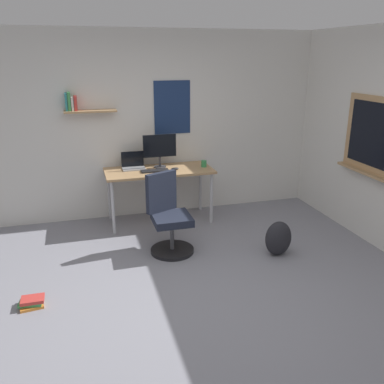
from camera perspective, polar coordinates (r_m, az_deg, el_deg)
name	(u,v)px	position (r m, az deg, el deg)	size (l,w,h in m)	color
ground_plane	(202,297)	(4.18, 1.35, -14.32)	(5.20, 5.20, 0.00)	gray
wall_back	(152,125)	(5.97, -5.60, 9.13)	(5.00, 0.30, 2.60)	silver
desk	(159,175)	(5.72, -4.55, 2.39)	(1.47, 0.65, 0.76)	tan
office_chair	(169,219)	(4.92, -3.25, -3.71)	(0.54, 0.56, 0.95)	black
laptop	(133,165)	(5.78, -8.11, 3.76)	(0.31, 0.21, 0.23)	#ADAFB5
monitor_primary	(160,149)	(5.74, -4.49, 6.00)	(0.46, 0.17, 0.46)	#38383D
keyboard	(155,171)	(5.61, -5.15, 2.94)	(0.37, 0.13, 0.02)	black
computer_mouse	(175,169)	(5.66, -2.36, 3.22)	(0.10, 0.06, 0.03)	#262628
coffee_mug	(204,164)	(5.81, 1.65, 3.93)	(0.08, 0.08, 0.09)	#338C4C
backpack	(278,238)	(4.98, 11.82, -6.28)	(0.32, 0.22, 0.42)	#232328
book_stack_on_floor	(32,302)	(4.30, -21.23, -13.99)	(0.24, 0.20, 0.09)	orange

